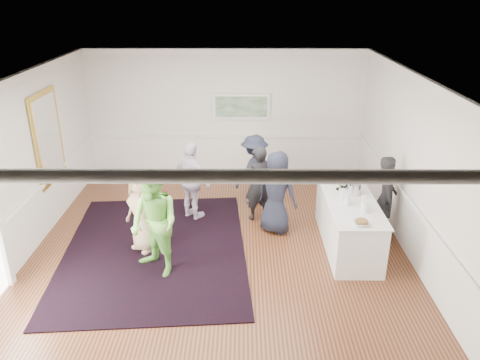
{
  "coord_description": "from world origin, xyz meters",
  "views": [
    {
      "loc": [
        0.44,
        -7.6,
        4.63
      ],
      "look_at": [
        0.39,
        0.2,
        1.35
      ],
      "focal_mm": 35.0,
      "sensor_mm": 36.0,
      "label": 1
    }
  ],
  "objects_px": {
    "guest_dark_b": "(258,183)",
    "guest_navy": "(277,192)",
    "guest_lilac": "(192,181)",
    "nut_bowl": "(362,222)",
    "serving_table": "(348,222)",
    "guest_green": "(154,223)",
    "ice_bucket": "(354,189)",
    "guest_tan": "(143,211)",
    "bartender": "(386,197)",
    "guest_dark_a": "(254,170)"
  },
  "relations": [
    {
      "from": "guest_dark_b",
      "to": "guest_navy",
      "type": "bearing_deg",
      "value": 103.6
    },
    {
      "from": "guest_lilac",
      "to": "nut_bowl",
      "type": "height_order",
      "value": "guest_lilac"
    },
    {
      "from": "serving_table",
      "to": "guest_navy",
      "type": "bearing_deg",
      "value": 156.36
    },
    {
      "from": "guest_green",
      "to": "guest_lilac",
      "type": "relative_size",
      "value": 1.13
    },
    {
      "from": "guest_green",
      "to": "guest_lilac",
      "type": "bearing_deg",
      "value": 121.69
    },
    {
      "from": "guest_green",
      "to": "ice_bucket",
      "type": "height_order",
      "value": "guest_green"
    },
    {
      "from": "guest_lilac",
      "to": "guest_tan",
      "type": "bearing_deg",
      "value": 98.58
    },
    {
      "from": "serving_table",
      "to": "bartender",
      "type": "bearing_deg",
      "value": 26.02
    },
    {
      "from": "serving_table",
      "to": "nut_bowl",
      "type": "xyz_separation_m",
      "value": [
        -0.02,
        -0.98,
        0.52
      ]
    },
    {
      "from": "serving_table",
      "to": "guest_dark_a",
      "type": "xyz_separation_m",
      "value": [
        -1.73,
        1.86,
        0.32
      ]
    },
    {
      "from": "guest_dark_b",
      "to": "guest_navy",
      "type": "distance_m",
      "value": 0.63
    },
    {
      "from": "guest_green",
      "to": "guest_navy",
      "type": "distance_m",
      "value": 2.61
    },
    {
      "from": "guest_tan",
      "to": "guest_dark_a",
      "type": "distance_m",
      "value": 2.9
    },
    {
      "from": "guest_tan",
      "to": "guest_green",
      "type": "xyz_separation_m",
      "value": [
        0.35,
        -0.76,
        0.15
      ]
    },
    {
      "from": "guest_lilac",
      "to": "guest_navy",
      "type": "distance_m",
      "value": 1.81
    },
    {
      "from": "guest_green",
      "to": "guest_dark_b",
      "type": "distance_m",
      "value": 2.7
    },
    {
      "from": "guest_tan",
      "to": "guest_green",
      "type": "bearing_deg",
      "value": -25.47
    },
    {
      "from": "bartender",
      "to": "guest_tan",
      "type": "bearing_deg",
      "value": 107.29
    },
    {
      "from": "guest_navy",
      "to": "ice_bucket",
      "type": "bearing_deg",
      "value": -164.85
    },
    {
      "from": "guest_dark_a",
      "to": "guest_dark_b",
      "type": "xyz_separation_m",
      "value": [
        0.06,
        -0.76,
        0.0
      ]
    },
    {
      "from": "bartender",
      "to": "guest_navy",
      "type": "height_order",
      "value": "guest_navy"
    },
    {
      "from": "guest_green",
      "to": "guest_dark_b",
      "type": "relative_size",
      "value": 1.17
    },
    {
      "from": "guest_lilac",
      "to": "nut_bowl",
      "type": "distance_m",
      "value": 3.69
    },
    {
      "from": "ice_bucket",
      "to": "bartender",
      "type": "bearing_deg",
      "value": 13.74
    },
    {
      "from": "guest_dark_a",
      "to": "guest_navy",
      "type": "height_order",
      "value": "guest_navy"
    },
    {
      "from": "bartender",
      "to": "nut_bowl",
      "type": "height_order",
      "value": "bartender"
    },
    {
      "from": "guest_dark_a",
      "to": "nut_bowl",
      "type": "relative_size",
      "value": 6.0
    },
    {
      "from": "guest_lilac",
      "to": "serving_table",
      "type": "bearing_deg",
      "value": -161.07
    },
    {
      "from": "guest_dark_b",
      "to": "nut_bowl",
      "type": "relative_size",
      "value": 6.01
    },
    {
      "from": "guest_navy",
      "to": "guest_tan",
      "type": "bearing_deg",
      "value": 45.8
    },
    {
      "from": "guest_dark_a",
      "to": "ice_bucket",
      "type": "bearing_deg",
      "value": 93.39
    },
    {
      "from": "serving_table",
      "to": "guest_dark_b",
      "type": "height_order",
      "value": "guest_dark_b"
    },
    {
      "from": "guest_tan",
      "to": "guest_dark_b",
      "type": "distance_m",
      "value": 2.48
    },
    {
      "from": "guest_navy",
      "to": "ice_bucket",
      "type": "xyz_separation_m",
      "value": [
        1.42,
        -0.36,
        0.25
      ]
    },
    {
      "from": "guest_dark_b",
      "to": "guest_tan",
      "type": "bearing_deg",
      "value": 10.51
    },
    {
      "from": "serving_table",
      "to": "ice_bucket",
      "type": "xyz_separation_m",
      "value": [
        0.1,
        0.21,
        0.6
      ]
    },
    {
      "from": "guest_dark_a",
      "to": "guest_navy",
      "type": "relative_size",
      "value": 0.96
    },
    {
      "from": "guest_lilac",
      "to": "guest_dark_a",
      "type": "distance_m",
      "value": 1.5
    },
    {
      "from": "bartender",
      "to": "guest_tan",
      "type": "height_order",
      "value": "bartender"
    },
    {
      "from": "guest_dark_a",
      "to": "serving_table",
      "type": "bearing_deg",
      "value": 88.22
    },
    {
      "from": "guest_dark_b",
      "to": "ice_bucket",
      "type": "height_order",
      "value": "guest_dark_b"
    },
    {
      "from": "guest_dark_a",
      "to": "ice_bucket",
      "type": "relative_size",
      "value": 6.2
    },
    {
      "from": "guest_dark_a",
      "to": "guest_dark_b",
      "type": "distance_m",
      "value": 0.76
    },
    {
      "from": "serving_table",
      "to": "guest_navy",
      "type": "distance_m",
      "value": 1.48
    },
    {
      "from": "guest_dark_b",
      "to": "guest_navy",
      "type": "relative_size",
      "value": 0.96
    },
    {
      "from": "ice_bucket",
      "to": "serving_table",
      "type": "bearing_deg",
      "value": -115.97
    },
    {
      "from": "serving_table",
      "to": "guest_lilac",
      "type": "bearing_deg",
      "value": 159.52
    },
    {
      "from": "bartender",
      "to": "ice_bucket",
      "type": "distance_m",
      "value": 0.73
    },
    {
      "from": "guest_dark_b",
      "to": "nut_bowl",
      "type": "distance_m",
      "value": 2.66
    },
    {
      "from": "guest_green",
      "to": "guest_dark_b",
      "type": "xyz_separation_m",
      "value": [
        1.79,
        2.02,
        -0.14
      ]
    }
  ]
}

